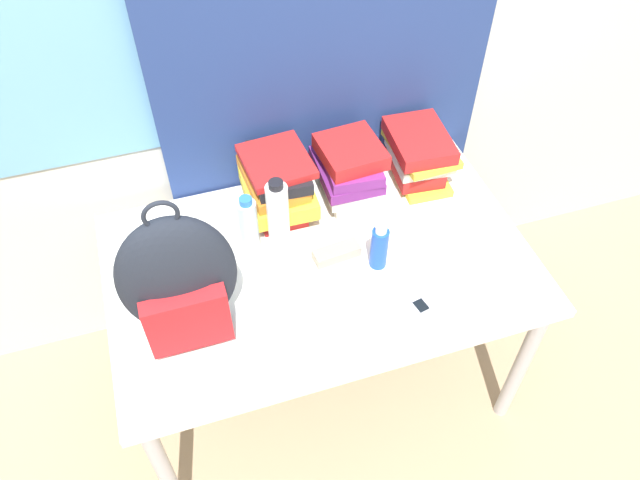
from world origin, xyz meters
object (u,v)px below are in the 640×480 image
at_px(book_stack_center, 349,170).
at_px(cell_phone, 421,307).
at_px(book_stack_right, 419,155).
at_px(backpack, 179,281).
at_px(sunglasses_case, 337,253).
at_px(water_bottle, 249,225).
at_px(sunscreen_bottle, 379,247).
at_px(book_stack_left, 277,184).
at_px(sports_bottle, 278,219).

relative_size(book_stack_center, cell_phone, 2.76).
bearing_deg(book_stack_right, cell_phone, -112.14).
distance_m(backpack, sunglasses_case, 0.54).
relative_size(book_stack_right, cell_phone, 2.67).
bearing_deg(water_bottle, cell_phone, -42.67).
relative_size(water_bottle, cell_phone, 2.14).
bearing_deg(backpack, book_stack_right, 24.12).
height_order(book_stack_right, sunglasses_case, book_stack_right).
bearing_deg(sunscreen_bottle, book_stack_left, 124.86).
bearing_deg(sunglasses_case, book_stack_center, 63.49).
bearing_deg(book_stack_center, backpack, -148.06).
distance_m(book_stack_right, sports_bottle, 0.59).
bearing_deg(water_bottle, book_stack_center, 20.69).
distance_m(sports_bottle, sunscreen_bottle, 0.32).
relative_size(book_stack_left, sunglasses_case, 1.91).
height_order(book_stack_right, cell_phone, book_stack_right).
bearing_deg(water_bottle, sunglasses_case, -25.92).
distance_m(book_stack_left, book_stack_right, 0.51).
relative_size(backpack, cell_phone, 4.87).
relative_size(book_stack_right, sunscreen_bottle, 1.60).
bearing_deg(book_stack_left, backpack, -133.58).
bearing_deg(backpack, water_bottle, 45.48).
relative_size(backpack, water_bottle, 2.27).
height_order(backpack, sunglasses_case, backpack).
bearing_deg(cell_phone, sunscreen_bottle, 106.25).
height_order(book_stack_center, cell_phone, book_stack_center).
bearing_deg(book_stack_left, sunglasses_case, -65.99).
relative_size(cell_phone, sunglasses_case, 0.67).
xyz_separation_m(book_stack_center, sports_bottle, (-0.29, -0.18, 0.03)).
distance_m(book_stack_right, sunscreen_bottle, 0.44).
bearing_deg(sports_bottle, book_stack_center, 31.22).
distance_m(book_stack_left, cell_phone, 0.62).
distance_m(book_stack_center, sunglasses_case, 0.31).
distance_m(backpack, cell_phone, 0.71).
distance_m(book_stack_right, cell_phone, 0.59).
distance_m(water_bottle, sports_bottle, 0.10).
distance_m(backpack, water_bottle, 0.36).
height_order(backpack, book_stack_right, backpack).
relative_size(book_stack_center, sunscreen_bottle, 1.66).
bearing_deg(water_bottle, sports_bottle, -20.90).
bearing_deg(sports_bottle, book_stack_left, 76.69).
height_order(water_bottle, sports_bottle, sports_bottle).
xyz_separation_m(backpack, book_stack_left, (0.37, 0.39, -0.10)).
relative_size(book_stack_left, sports_bottle, 1.01).
relative_size(book_stack_left, sunscreen_bottle, 1.72).
bearing_deg(book_stack_right, backpack, -155.88).
relative_size(sports_bottle, sunglasses_case, 1.89).
relative_size(backpack, sunglasses_case, 3.25).
bearing_deg(book_stack_left, sports_bottle, -103.31).
bearing_deg(sunglasses_case, book_stack_left, 114.01).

